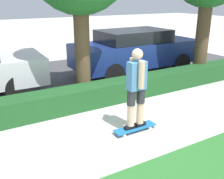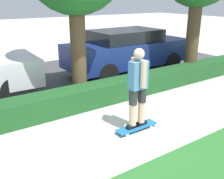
% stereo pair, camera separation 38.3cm
% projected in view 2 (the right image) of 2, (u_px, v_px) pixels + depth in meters
% --- Properties ---
extents(ground_plane, '(60.00, 60.00, 0.00)m').
position_uv_depth(ground_plane, '(125.00, 133.00, 5.21)').
color(ground_plane, beige).
extents(street_asphalt, '(15.56, 5.00, 0.01)m').
position_uv_depth(street_asphalt, '(47.00, 80.00, 8.48)').
color(street_asphalt, '#474749').
rests_on(street_asphalt, ground_plane).
extents(hedge_row, '(15.56, 0.60, 0.52)m').
position_uv_depth(hedge_row, '(85.00, 97.00, 6.37)').
color(hedge_row, '#1E5123').
rests_on(hedge_row, ground_plane).
extents(skateboard, '(0.91, 0.24, 0.09)m').
position_uv_depth(skateboard, '(137.00, 127.00, 5.30)').
color(skateboard, '#1E6BAD').
rests_on(skateboard, ground_plane).
extents(skater_person, '(0.48, 0.41, 1.59)m').
position_uv_depth(skater_person, '(138.00, 87.00, 5.01)').
color(skater_person, black).
rests_on(skater_person, skateboard).
extents(parked_car_middle, '(4.48, 1.79, 1.51)m').
position_uv_depth(parked_car_middle, '(127.00, 50.00, 9.09)').
color(parked_car_middle, navy).
rests_on(parked_car_middle, ground_plane).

